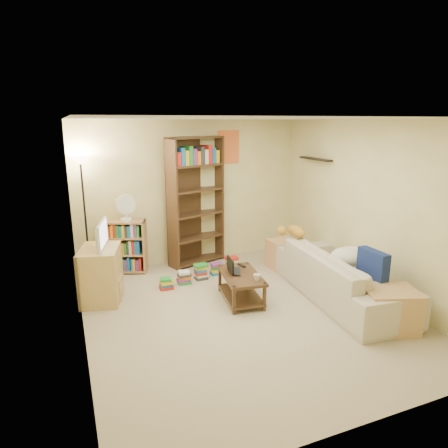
{
  "coord_description": "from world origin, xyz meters",
  "views": [
    {
      "loc": [
        -2.06,
        -4.42,
        2.47
      ],
      "look_at": [
        -0.0,
        0.67,
        1.05
      ],
      "focal_mm": 32.0,
      "sensor_mm": 36.0,
      "label": 1
    }
  ],
  "objects_px": {
    "desk_fan": "(126,207)",
    "floor_lamp": "(82,181)",
    "sofa": "(341,275)",
    "tabby_cat": "(293,231)",
    "short_bookshelf": "(125,247)",
    "coffee_table": "(241,284)",
    "tv_stand": "(101,274)",
    "laptop": "(239,271)",
    "mug": "(257,277)",
    "end_cabinet": "(389,309)",
    "side_table": "(282,254)",
    "television": "(98,235)",
    "tall_bookshelf": "(196,198)"
  },
  "relations": [
    {
      "from": "mug",
      "to": "end_cabinet",
      "type": "relative_size",
      "value": 0.2
    },
    {
      "from": "mug",
      "to": "desk_fan",
      "type": "height_order",
      "value": "desk_fan"
    },
    {
      "from": "tabby_cat",
      "to": "mug",
      "type": "relative_size",
      "value": 4.4
    },
    {
      "from": "television",
      "to": "side_table",
      "type": "height_order",
      "value": "television"
    },
    {
      "from": "coffee_table",
      "to": "tv_stand",
      "type": "height_order",
      "value": "tv_stand"
    },
    {
      "from": "coffee_table",
      "to": "tall_bookshelf",
      "type": "distance_m",
      "value": 1.95
    },
    {
      "from": "sofa",
      "to": "end_cabinet",
      "type": "height_order",
      "value": "sofa"
    },
    {
      "from": "mug",
      "to": "television",
      "type": "xyz_separation_m",
      "value": [
        -1.92,
        1.04,
        0.52
      ]
    },
    {
      "from": "sofa",
      "to": "laptop",
      "type": "xyz_separation_m",
      "value": [
        -1.34,
        0.53,
        0.06
      ]
    },
    {
      "from": "short_bookshelf",
      "to": "tabby_cat",
      "type": "bearing_deg",
      "value": -6.22
    },
    {
      "from": "sofa",
      "to": "short_bookshelf",
      "type": "distance_m",
      "value": 3.46
    },
    {
      "from": "sofa",
      "to": "tabby_cat",
      "type": "relative_size",
      "value": 4.46
    },
    {
      "from": "laptop",
      "to": "side_table",
      "type": "xyz_separation_m",
      "value": [
        1.19,
        0.84,
        -0.16
      ]
    },
    {
      "from": "floor_lamp",
      "to": "desk_fan",
      "type": "bearing_deg",
      "value": -4.03
    },
    {
      "from": "tabby_cat",
      "to": "side_table",
      "type": "bearing_deg",
      "value": 80.17
    },
    {
      "from": "tabby_cat",
      "to": "side_table",
      "type": "distance_m",
      "value": 0.7
    },
    {
      "from": "mug",
      "to": "side_table",
      "type": "height_order",
      "value": "side_table"
    },
    {
      "from": "mug",
      "to": "side_table",
      "type": "relative_size",
      "value": 0.25
    },
    {
      "from": "short_bookshelf",
      "to": "tall_bookshelf",
      "type": "bearing_deg",
      "value": 20.77
    },
    {
      "from": "desk_fan",
      "to": "mug",
      "type": "bearing_deg",
      "value": -54.72
    },
    {
      "from": "sofa",
      "to": "laptop",
      "type": "relative_size",
      "value": 6.55
    },
    {
      "from": "mug",
      "to": "sofa",
      "type": "bearing_deg",
      "value": -8.03
    },
    {
      "from": "tv_stand",
      "to": "side_table",
      "type": "distance_m",
      "value": 3.02
    },
    {
      "from": "mug",
      "to": "tv_stand",
      "type": "relative_size",
      "value": 0.16
    },
    {
      "from": "television",
      "to": "tall_bookshelf",
      "type": "relative_size",
      "value": 0.29
    },
    {
      "from": "tall_bookshelf",
      "to": "television",
      "type": "bearing_deg",
      "value": -168.59
    },
    {
      "from": "laptop",
      "to": "tall_bookshelf",
      "type": "distance_m",
      "value": 1.82
    },
    {
      "from": "coffee_table",
      "to": "end_cabinet",
      "type": "xyz_separation_m",
      "value": [
        1.34,
        -1.4,
        0.0
      ]
    },
    {
      "from": "coffee_table",
      "to": "short_bookshelf",
      "type": "xyz_separation_m",
      "value": [
        -1.34,
        1.72,
        0.19
      ]
    },
    {
      "from": "laptop",
      "to": "mug",
      "type": "distance_m",
      "value": 0.37
    },
    {
      "from": "television",
      "to": "floor_lamp",
      "type": "bearing_deg",
      "value": 20.75
    },
    {
      "from": "sofa",
      "to": "end_cabinet",
      "type": "bearing_deg",
      "value": -175.32
    },
    {
      "from": "sofa",
      "to": "desk_fan",
      "type": "height_order",
      "value": "desk_fan"
    },
    {
      "from": "sofa",
      "to": "tall_bookshelf",
      "type": "relative_size",
      "value": 1.1
    },
    {
      "from": "floor_lamp",
      "to": "side_table",
      "type": "bearing_deg",
      "value": -14.58
    },
    {
      "from": "floor_lamp",
      "to": "tabby_cat",
      "type": "bearing_deg",
      "value": -22.4
    },
    {
      "from": "tall_bookshelf",
      "to": "mug",
      "type": "bearing_deg",
      "value": -102.39
    },
    {
      "from": "tall_bookshelf",
      "to": "floor_lamp",
      "type": "distance_m",
      "value": 1.87
    },
    {
      "from": "laptop",
      "to": "end_cabinet",
      "type": "distance_m",
      "value": 1.99
    },
    {
      "from": "tv_stand",
      "to": "tall_bookshelf",
      "type": "relative_size",
      "value": 0.35
    },
    {
      "from": "coffee_table",
      "to": "end_cabinet",
      "type": "height_order",
      "value": "end_cabinet"
    },
    {
      "from": "desk_fan",
      "to": "floor_lamp",
      "type": "bearing_deg",
      "value": 175.97
    },
    {
      "from": "coffee_table",
      "to": "mug",
      "type": "relative_size",
      "value": 7.67
    },
    {
      "from": "tabby_cat",
      "to": "mug",
      "type": "distance_m",
      "value": 1.31
    },
    {
      "from": "sofa",
      "to": "floor_lamp",
      "type": "height_order",
      "value": "floor_lamp"
    },
    {
      "from": "laptop",
      "to": "end_cabinet",
      "type": "bearing_deg",
      "value": -114.07
    },
    {
      "from": "mug",
      "to": "end_cabinet",
      "type": "xyz_separation_m",
      "value": [
        1.24,
        -1.11,
        -0.18
      ]
    },
    {
      "from": "sofa",
      "to": "coffee_table",
      "type": "distance_m",
      "value": 1.43
    },
    {
      "from": "television",
      "to": "end_cabinet",
      "type": "relative_size",
      "value": 1.06
    },
    {
      "from": "television",
      "to": "coffee_table",
      "type": "bearing_deg",
      "value": -97.66
    }
  ]
}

